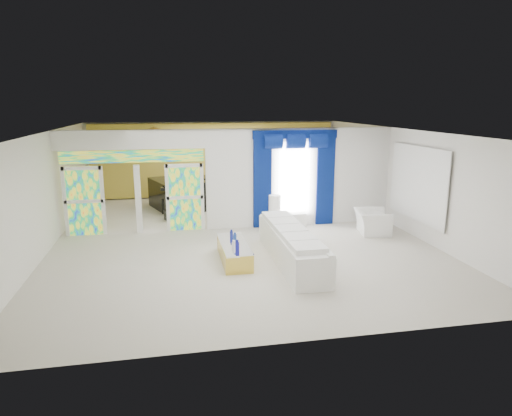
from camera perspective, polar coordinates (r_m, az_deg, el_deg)
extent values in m
plane|color=#B7AF9E|center=(13.01, -2.31, -3.60)|extent=(12.00, 12.00, 0.00)
cube|color=white|center=(14.09, 5.69, 3.91)|extent=(5.70, 0.18, 3.00)
cube|color=white|center=(13.39, -15.37, 8.31)|extent=(4.30, 0.18, 0.55)
cube|color=#994C3F|center=(13.81, -20.84, 0.80)|extent=(0.95, 0.04, 2.00)
cube|color=#994C3F|center=(13.60, -8.94, 1.34)|extent=(0.95, 0.04, 2.00)
cube|color=#994C3F|center=(13.44, -15.25, 6.29)|extent=(4.00, 0.05, 0.35)
cube|color=white|center=(13.94, 4.82, 3.61)|extent=(1.00, 0.02, 2.30)
cube|color=#030A48|center=(13.68, 0.81, 3.27)|extent=(0.55, 0.10, 2.80)
cube|color=#030A48|center=(14.22, 8.74, 3.49)|extent=(0.55, 0.10, 2.80)
cube|color=#030A48|center=(13.75, 4.96, 9.23)|extent=(2.60, 0.12, 0.25)
cube|color=white|center=(13.39, 19.74, 2.93)|extent=(0.04, 2.70, 1.90)
cube|color=gold|center=(18.45, -5.17, 6.09)|extent=(9.70, 0.12, 2.90)
cube|color=white|center=(10.95, 4.50, -4.89)|extent=(0.86, 3.82, 0.73)
cube|color=gold|center=(11.01, -2.76, -5.59)|extent=(0.66, 1.91, 0.42)
cube|color=white|center=(13.92, 3.55, -1.56)|extent=(1.32, 0.44, 0.44)
cylinder|color=white|center=(13.73, 2.37, 0.43)|extent=(0.36, 0.36, 0.58)
imported|color=white|center=(13.65, 14.44, -1.72)|extent=(1.10, 1.21, 0.68)
cube|color=black|center=(16.59, -9.75, 1.75)|extent=(2.18, 2.48, 1.05)
cube|color=black|center=(15.11, -9.54, -0.75)|extent=(1.06, 0.69, 0.33)
cube|color=#AA7A55|center=(15.93, -20.46, 0.17)|extent=(0.61, 0.57, 0.80)
sphere|color=gold|center=(15.76, -12.73, 8.84)|extent=(0.60, 0.60, 0.60)
cylinder|color=navy|center=(10.88, -2.67, -3.98)|extent=(0.08, 0.08, 0.25)
cylinder|color=navy|center=(11.39, -3.11, -3.39)|extent=(0.08, 0.08, 0.17)
cylinder|color=white|center=(11.15, -2.61, -3.89)|extent=(0.11, 0.11, 0.12)
cylinder|color=navy|center=(10.45, -2.37, -4.85)|extent=(0.09, 0.09, 0.20)
cylinder|color=silver|center=(10.66, -2.81, -4.69)|extent=(0.10, 0.10, 0.12)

